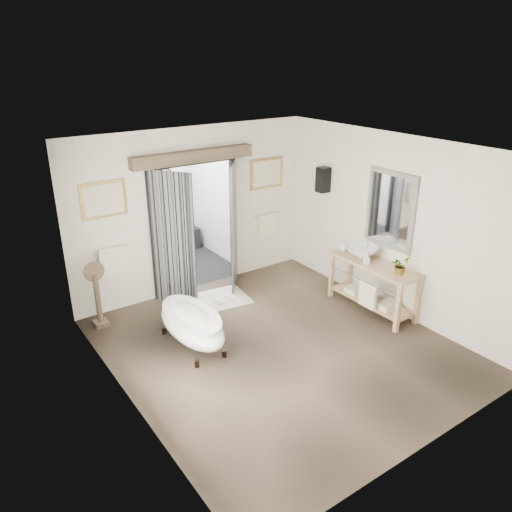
# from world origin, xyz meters

# --- Properties ---
(ground_plane) EXTENTS (5.00, 5.00, 0.00)m
(ground_plane) POSITION_xyz_m (0.00, 0.00, 0.00)
(ground_plane) COLOR brown
(room_shell) EXTENTS (4.52, 5.02, 2.91)m
(room_shell) POSITION_xyz_m (-0.04, -0.13, 1.86)
(room_shell) COLOR beige
(room_shell) RESTS_ON ground_plane
(shower_room) EXTENTS (2.22, 2.01, 2.51)m
(shower_room) POSITION_xyz_m (0.00, 3.99, 0.91)
(shower_room) COLOR black
(shower_room) RESTS_ON ground_plane
(back_wall_dressing) EXTENTS (3.82, 0.73, 2.52)m
(back_wall_dressing) POSITION_xyz_m (0.00, 2.32, 1.56)
(back_wall_dressing) COLOR black
(back_wall_dressing) RESTS_ON ground_plane
(clawfoot_tub) EXTENTS (0.67, 1.50, 0.73)m
(clawfoot_tub) POSITION_xyz_m (-1.01, 0.79, 0.36)
(clawfoot_tub) COLOR black
(clawfoot_tub) RESTS_ON ground_plane
(vanity) EXTENTS (0.57, 1.60, 0.85)m
(vanity) POSITION_xyz_m (1.95, 0.04, 0.51)
(vanity) COLOR tan
(vanity) RESTS_ON ground_plane
(pedestal_mirror) EXTENTS (0.33, 0.21, 1.11)m
(pedestal_mirror) POSITION_xyz_m (-1.94, 2.11, 0.47)
(pedestal_mirror) COLOR brown
(pedestal_mirror) RESTS_ON ground_plane
(rug) EXTENTS (1.29, 0.95, 0.01)m
(rug) POSITION_xyz_m (-0.05, 1.82, 0.01)
(rug) COLOR beige
(rug) RESTS_ON ground_plane
(slippers) EXTENTS (0.33, 0.25, 0.05)m
(slippers) POSITION_xyz_m (0.09, 1.70, 0.04)
(slippers) COLOR beige
(slippers) RESTS_ON rug
(basin) EXTENTS (0.65, 0.65, 0.19)m
(basin) POSITION_xyz_m (1.96, 0.34, 0.95)
(basin) COLOR white
(basin) RESTS_ON vanity
(plant) EXTENTS (0.29, 0.25, 0.29)m
(plant) POSITION_xyz_m (1.95, -0.47, 1.00)
(plant) COLOR gray
(plant) RESTS_ON vanity
(soap_bottle_a) EXTENTS (0.11, 0.11, 0.18)m
(soap_bottle_a) POSITION_xyz_m (1.82, 0.10, 0.94)
(soap_bottle_a) COLOR gray
(soap_bottle_a) RESTS_ON vanity
(soap_bottle_b) EXTENTS (0.16, 0.16, 0.18)m
(soap_bottle_b) POSITION_xyz_m (1.92, 0.71, 0.94)
(soap_bottle_b) COLOR gray
(soap_bottle_b) RESTS_ON vanity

